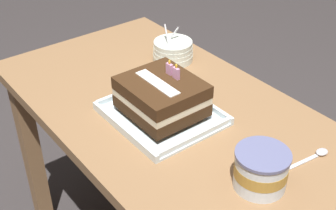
{
  "coord_description": "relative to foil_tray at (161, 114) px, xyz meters",
  "views": [
    {
      "loc": [
        0.86,
        -0.69,
        1.51
      ],
      "look_at": [
        -0.0,
        -0.02,
        0.77
      ],
      "focal_mm": 49.24,
      "sensor_mm": 36.0,
      "label": 1
    }
  ],
  "objects": [
    {
      "name": "bowl_stack",
      "position": [
        -0.25,
        0.24,
        0.03
      ],
      "size": [
        0.14,
        0.14,
        0.13
      ],
      "color": "silver",
      "rests_on": "dining_table"
    },
    {
      "name": "ice_cream_tub",
      "position": [
        0.37,
        0.01,
        0.04
      ],
      "size": [
        0.13,
        0.13,
        0.1
      ],
      "color": "white",
      "rests_on": "dining_table"
    },
    {
      "name": "serving_spoon_near_tray",
      "position": [
        0.39,
        0.21,
        -0.0
      ],
      "size": [
        0.04,
        0.16,
        0.01
      ],
      "color": "silver",
      "rests_on": "dining_table"
    },
    {
      "name": "birthday_cake",
      "position": [
        -0.0,
        0.0,
        0.06
      ],
      "size": [
        0.21,
        0.19,
        0.14
      ],
      "color": "#3C2513",
      "rests_on": "foil_tray"
    },
    {
      "name": "foil_tray",
      "position": [
        0.0,
        0.0,
        0.0
      ],
      "size": [
        0.31,
        0.27,
        0.02
      ],
      "color": "silver",
      "rests_on": "dining_table"
    },
    {
      "name": "dining_table",
      "position": [
        0.0,
        0.05,
        -0.12
      ],
      "size": [
        1.23,
        0.65,
        0.74
      ],
      "color": "olive",
      "rests_on": "ground_plane"
    }
  ]
}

